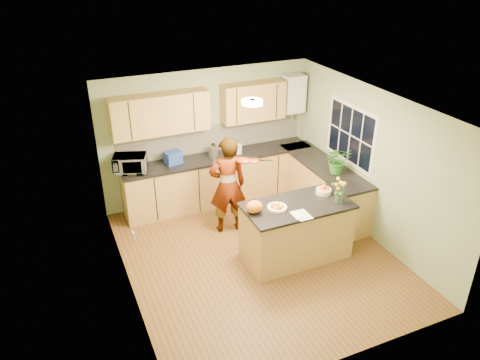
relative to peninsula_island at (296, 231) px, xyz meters
name	(u,v)px	position (x,y,z in m)	size (l,w,h in m)	color
floor	(258,257)	(-0.54, 0.21, -0.47)	(4.50, 4.50, 0.00)	brown
ceiling	(261,105)	(-0.54, 0.21, 2.03)	(4.00, 4.50, 0.02)	white
wall_back	(207,136)	(-0.54, 2.46, 0.78)	(4.00, 0.02, 2.50)	gray
wall_front	(350,276)	(-0.54, -2.04, 0.78)	(4.00, 0.02, 2.50)	gray
wall_left	(123,215)	(-2.54, 0.21, 0.78)	(0.02, 4.50, 2.50)	gray
wall_right	(371,164)	(1.46, 0.21, 0.78)	(0.02, 4.50, 2.50)	gray
back_counter	(219,179)	(-0.44, 2.16, 0.00)	(3.64, 0.62, 0.94)	#AC8344
right_counter	(323,188)	(1.16, 1.06, 0.00)	(0.62, 2.24, 0.94)	#AC8344
splashback	(213,138)	(-0.44, 2.44, 0.73)	(3.60, 0.02, 0.52)	beige
upper_cabinets	(200,109)	(-0.72, 2.29, 1.38)	(3.20, 0.34, 0.70)	#AC8344
boiler	(293,94)	(1.16, 2.30, 1.42)	(0.40, 0.30, 0.86)	silver
window_right	(350,135)	(1.45, 0.81, 1.08)	(0.01, 1.30, 1.05)	silver
light_switch	(134,235)	(-2.53, -0.39, 0.83)	(0.02, 0.09, 0.09)	silver
ceiling_lamp	(252,102)	(-0.54, 0.51, 1.99)	(0.30, 0.30, 0.07)	#FFEABF
peninsula_island	(296,231)	(0.00, 0.00, 0.00)	(1.65, 0.84, 0.94)	#AC8344
fruit_dish	(277,207)	(-0.35, 0.00, 0.51)	(0.29, 0.29, 0.10)	beige
orange_bowl	(324,190)	(0.55, 0.15, 0.53)	(0.24, 0.24, 0.14)	beige
flower_vase	(340,185)	(0.60, -0.18, 0.76)	(0.23, 0.23, 0.43)	silver
orange_bag	(254,207)	(-0.70, 0.05, 0.56)	(0.25, 0.21, 0.19)	orange
papers	(302,215)	(-0.10, -0.30, 0.48)	(0.21, 0.29, 0.01)	white
violinist	(228,185)	(-0.67, 1.15, 0.38)	(0.62, 0.41, 1.71)	tan
violin	(244,160)	(-0.47, 0.93, 0.90)	(0.62, 0.25, 0.12)	#591A05
microwave	(130,164)	(-2.07, 2.14, 0.62)	(0.55, 0.37, 0.30)	silver
blue_box	(173,158)	(-1.30, 2.18, 0.58)	(0.29, 0.21, 0.23)	#203E95
kettle	(213,151)	(-0.55, 2.14, 0.60)	(0.17, 0.17, 0.33)	#B8B8BD
jar_cream	(233,148)	(-0.12, 2.21, 0.56)	(0.12, 0.12, 0.19)	beige
jar_white	(239,149)	(-0.05, 2.11, 0.56)	(0.12, 0.12, 0.19)	silver
potted_plant	(338,160)	(1.16, 0.68, 0.71)	(0.44, 0.38, 0.48)	#2E6A23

